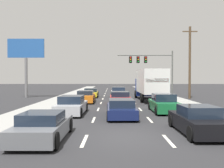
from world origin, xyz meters
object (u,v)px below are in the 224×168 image
car_black (197,121)px  roadside_billboard (25,55)px  car_yellow (90,93)px  car_orange (85,97)px  box_truck (149,83)px  car_red (119,98)px  traffic_signal_mast (146,62)px  car_silver (71,106)px  utility_pole_mid (189,62)px  car_navy (121,109)px  car_white (118,93)px  car_gray (42,127)px  car_green (163,104)px

car_black → roadside_billboard: size_ratio=0.55×
car_yellow → roadside_billboard: (-8.29, -0.77, 4.97)m
car_orange → car_black: (6.65, -14.12, -0.01)m
car_orange → box_truck: 7.41m
car_red → car_black: car_black is taller
traffic_signal_mast → car_black: bearing=-92.7°
car_yellow → car_orange: car_orange is taller
car_silver → box_truck: size_ratio=0.48×
utility_pole_mid → car_red: bearing=-143.4°
utility_pole_mid → car_orange: bearing=-158.3°
car_yellow → car_navy: (3.39, -16.65, 0.01)m
car_white → car_red: (-0.05, -8.14, -0.05)m
traffic_signal_mast → car_white: bearing=-136.1°
car_silver → car_gray: (0.01, -7.23, -0.06)m
car_white → car_green: (3.03, -13.65, -0.02)m
car_orange → box_truck: (6.94, 2.17, 1.42)m
car_gray → traffic_signal_mast: bearing=73.0°
car_yellow → car_red: bearing=-68.1°
car_orange → car_silver: car_silver is taller
roadside_billboard → traffic_signal_mast: bearing=14.5°
car_white → car_silver: bearing=-104.0°
car_white → roadside_billboard: (-11.91, -0.07, 4.88)m
car_white → car_green: bearing=-77.5°
car_orange → car_white: (3.53, 6.51, 0.04)m
traffic_signal_mast → car_yellow: bearing=-156.6°
traffic_signal_mast → roadside_billboard: bearing=-165.5°
car_white → car_green: car_green is taller
car_gray → car_white: size_ratio=0.88×
car_green → car_silver: bearing=-171.8°
utility_pole_mid → roadside_billboard: size_ratio=1.16×
car_silver → car_black: (6.77, -6.03, -0.02)m
roadside_billboard → car_green: bearing=-42.3°
car_gray → traffic_signal_mast: 27.50m
car_yellow → box_truck: box_truck is taller
car_navy → box_truck: (3.64, 11.60, 1.46)m
car_white → utility_pole_mid: utility_pole_mid is taller
car_silver → car_green: size_ratio=1.02×
car_navy → box_truck: size_ratio=0.51×
car_silver → car_red: size_ratio=1.00×
car_yellow → car_black: car_black is taller
car_silver → car_white: bearing=76.0°
car_orange → car_yellow: bearing=90.7°
car_gray → traffic_signal_mast: traffic_signal_mast is taller
car_gray → car_navy: 6.81m
car_white → box_truck: 5.70m
car_gray → car_navy: car_navy is taller
car_gray → car_green: bearing=50.9°
car_gray → roadside_billboard: bearing=110.8°
car_silver → traffic_signal_mast: size_ratio=0.53×
car_yellow → car_red: size_ratio=0.95×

